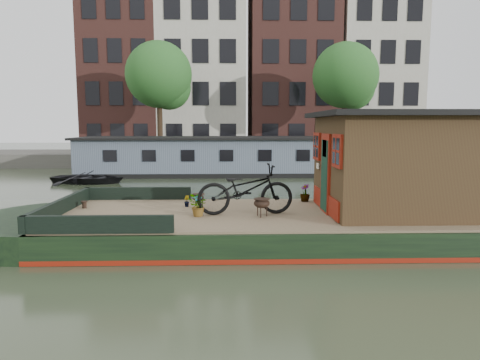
{
  "coord_description": "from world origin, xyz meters",
  "views": [
    {
      "loc": [
        -1.94,
        -10.17,
        2.74
      ],
      "look_at": [
        -1.63,
        0.5,
        1.38
      ],
      "focal_mm": 32.0,
      "sensor_mm": 36.0,
      "label": 1
    }
  ],
  "objects_px": {
    "potted_plant_a": "(198,204)",
    "dinghy": "(88,175)",
    "brazier_front": "(262,208)",
    "bicycle": "(245,189)",
    "brazier_rear": "(198,201)",
    "cabin": "(398,162)"
  },
  "relations": [
    {
      "from": "cabin",
      "to": "potted_plant_a",
      "type": "xyz_separation_m",
      "value": [
        -4.85,
        0.03,
        -1.01
      ]
    },
    {
      "from": "cabin",
      "to": "bicycle",
      "type": "bearing_deg",
      "value": -176.84
    },
    {
      "from": "brazier_rear",
      "to": "dinghy",
      "type": "relative_size",
      "value": 0.11
    },
    {
      "from": "cabin",
      "to": "brazier_rear",
      "type": "xyz_separation_m",
      "value": [
        -4.87,
        0.53,
        -1.04
      ]
    },
    {
      "from": "bicycle",
      "to": "brazier_rear",
      "type": "distance_m",
      "value": 1.43
    },
    {
      "from": "bicycle",
      "to": "brazier_rear",
      "type": "height_order",
      "value": "bicycle"
    },
    {
      "from": "cabin",
      "to": "brazier_rear",
      "type": "bearing_deg",
      "value": 173.76
    },
    {
      "from": "brazier_rear",
      "to": "dinghy",
      "type": "xyz_separation_m",
      "value": [
        -5.96,
        9.92,
        -0.48
      ]
    },
    {
      "from": "cabin",
      "to": "brazier_front",
      "type": "xyz_separation_m",
      "value": [
        -3.34,
        -0.49,
        -1.01
      ]
    },
    {
      "from": "brazier_front",
      "to": "dinghy",
      "type": "relative_size",
      "value": 0.12
    },
    {
      "from": "brazier_front",
      "to": "dinghy",
      "type": "xyz_separation_m",
      "value": [
        -7.49,
        10.94,
        -0.5
      ]
    },
    {
      "from": "bicycle",
      "to": "brazier_rear",
      "type": "xyz_separation_m",
      "value": [
        -1.16,
        0.74,
        -0.41
      ]
    },
    {
      "from": "brazier_rear",
      "to": "dinghy",
      "type": "bearing_deg",
      "value": 121.01
    },
    {
      "from": "potted_plant_a",
      "to": "dinghy",
      "type": "xyz_separation_m",
      "value": [
        -5.98,
        10.42,
        -0.51
      ]
    },
    {
      "from": "potted_plant_a",
      "to": "dinghy",
      "type": "relative_size",
      "value": 0.13
    },
    {
      "from": "potted_plant_a",
      "to": "brazier_rear",
      "type": "height_order",
      "value": "potted_plant_a"
    },
    {
      "from": "potted_plant_a",
      "to": "brazier_front",
      "type": "xyz_separation_m",
      "value": [
        1.51,
        -0.52,
        -0.01
      ]
    },
    {
      "from": "potted_plant_a",
      "to": "dinghy",
      "type": "height_order",
      "value": "potted_plant_a"
    },
    {
      "from": "brazier_front",
      "to": "brazier_rear",
      "type": "bearing_deg",
      "value": 146.38
    },
    {
      "from": "potted_plant_a",
      "to": "bicycle",
      "type": "bearing_deg",
      "value": -11.67
    },
    {
      "from": "brazier_front",
      "to": "brazier_rear",
      "type": "relative_size",
      "value": 1.13
    },
    {
      "from": "potted_plant_a",
      "to": "brazier_rear",
      "type": "bearing_deg",
      "value": 92.39
    }
  ]
}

